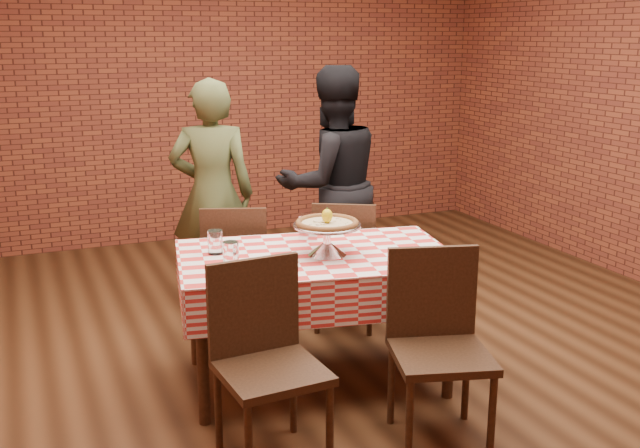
# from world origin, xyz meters

# --- Properties ---
(ground) EXTENTS (6.00, 6.00, 0.00)m
(ground) POSITION_xyz_m (0.00, 0.00, 0.00)
(ground) COLOR black
(ground) RESTS_ON ground
(back_wall) EXTENTS (5.50, 0.00, 5.50)m
(back_wall) POSITION_xyz_m (0.00, 3.00, 1.45)
(back_wall) COLOR maroon
(back_wall) RESTS_ON ground
(table) EXTENTS (1.61, 1.14, 0.75)m
(table) POSITION_xyz_m (-0.31, -0.30, 0.38)
(table) COLOR #3E2617
(table) RESTS_ON ground
(tablecloth) EXTENTS (1.66, 1.18, 0.25)m
(tablecloth) POSITION_xyz_m (-0.31, -0.30, 0.63)
(tablecloth) COLOR red
(tablecloth) RESTS_ON table
(pizza_stand) EXTENTS (0.52, 0.52, 0.17)m
(pizza_stand) POSITION_xyz_m (-0.26, -0.34, 0.84)
(pizza_stand) COLOR silver
(pizza_stand) RESTS_ON tablecloth
(pizza) EXTENTS (0.47, 0.47, 0.03)m
(pizza) POSITION_xyz_m (-0.26, -0.34, 0.93)
(pizza) COLOR beige
(pizza) RESTS_ON pizza_stand
(lemon) EXTENTS (0.08, 0.08, 0.08)m
(lemon) POSITION_xyz_m (-0.26, -0.34, 0.98)
(lemon) COLOR yellow
(lemon) RESTS_ON pizza
(water_glass_left) EXTENTS (0.10, 0.10, 0.13)m
(water_glass_left) POSITION_xyz_m (-0.80, -0.34, 0.82)
(water_glass_left) COLOR white
(water_glass_left) RESTS_ON tablecloth
(water_glass_right) EXTENTS (0.10, 0.10, 0.13)m
(water_glass_right) POSITION_xyz_m (-0.82, -0.09, 0.82)
(water_glass_right) COLOR white
(water_glass_right) RESTS_ON tablecloth
(side_plate) EXTENTS (0.19, 0.19, 0.01)m
(side_plate) POSITION_xyz_m (0.15, -0.49, 0.76)
(side_plate) COLOR white
(side_plate) RESTS_ON tablecloth
(sweetener_packet_a) EXTENTS (0.06, 0.05, 0.00)m
(sweetener_packet_a) POSITION_xyz_m (0.23, -0.55, 0.76)
(sweetener_packet_a) COLOR white
(sweetener_packet_a) RESTS_ON tablecloth
(sweetener_packet_b) EXTENTS (0.05, 0.04, 0.00)m
(sweetener_packet_b) POSITION_xyz_m (0.32, -0.58, 0.76)
(sweetener_packet_b) COLOR white
(sweetener_packet_b) RESTS_ON tablecloth
(condiment_caddy) EXTENTS (0.13, 0.12, 0.15)m
(condiment_caddy) POSITION_xyz_m (-0.24, -0.01, 0.83)
(condiment_caddy) COLOR silver
(condiment_caddy) RESTS_ON tablecloth
(chair_near_left) EXTENTS (0.48, 0.48, 0.93)m
(chair_near_left) POSITION_xyz_m (-0.81, -1.00, 0.47)
(chair_near_left) COLOR #3E2617
(chair_near_left) RESTS_ON ground
(chair_near_right) EXTENTS (0.56, 0.56, 0.93)m
(chair_near_right) POSITION_xyz_m (-0.01, -1.15, 0.47)
(chair_near_right) COLOR #3E2617
(chair_near_right) RESTS_ON ground
(chair_far_left) EXTENTS (0.53, 0.53, 0.89)m
(chair_far_left) POSITION_xyz_m (-0.52, 0.55, 0.45)
(chair_far_left) COLOR #3E2617
(chair_far_left) RESTS_ON ground
(chair_far_right) EXTENTS (0.55, 0.55, 0.89)m
(chair_far_right) POSITION_xyz_m (0.19, 0.39, 0.44)
(chair_far_right) COLOR #3E2617
(chair_far_right) RESTS_ON ground
(diner_olive) EXTENTS (0.69, 0.56, 1.64)m
(diner_olive) POSITION_xyz_m (-0.51, 1.14, 0.82)
(diner_olive) COLOR #464F2B
(diner_olive) RESTS_ON ground
(diner_black) EXTENTS (0.85, 0.67, 1.72)m
(diner_black) POSITION_xyz_m (0.33, 0.95, 0.86)
(diner_black) COLOR black
(diner_black) RESTS_ON ground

